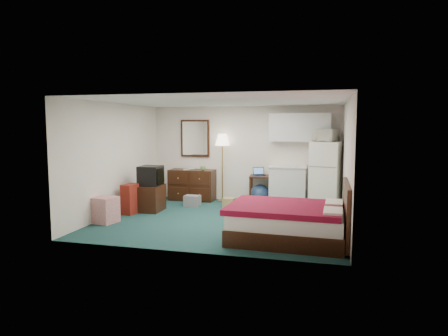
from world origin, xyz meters
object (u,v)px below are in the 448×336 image
(dresser, at_px, (192,185))
(kitchen_counter, at_px, (287,186))
(suitcase, at_px, (131,199))
(tv_stand, at_px, (149,198))
(floor_lamp, at_px, (222,168))
(bed, at_px, (287,223))
(fridge, at_px, (326,175))
(desk, at_px, (261,190))

(dresser, bearing_deg, kitchen_counter, -1.49)
(suitcase, bearing_deg, tv_stand, 63.99)
(floor_lamp, relative_size, bed, 0.92)
(fridge, relative_size, tv_stand, 2.45)
(bed, bearing_deg, desk, 109.32)
(suitcase, bearing_deg, bed, -9.37)
(desk, relative_size, fridge, 0.45)
(bed, height_order, suitcase, suitcase)
(desk, xyz_separation_m, suitcase, (-2.68, -1.89, -0.02))
(kitchen_counter, distance_m, suitcase, 3.84)
(suitcase, bearing_deg, dresser, 76.48)
(bed, bearing_deg, suitcase, 163.47)
(fridge, relative_size, bed, 0.84)
(floor_lamp, bearing_deg, fridge, -7.64)
(floor_lamp, xyz_separation_m, desk, (1.05, -0.12, -0.52))
(kitchen_counter, height_order, bed, kitchen_counter)
(bed, bearing_deg, tv_stand, 156.58)
(dresser, relative_size, fridge, 0.74)
(floor_lamp, relative_size, tv_stand, 2.69)
(desk, xyz_separation_m, tv_stand, (-2.41, -1.50, -0.06))
(kitchen_counter, xyz_separation_m, fridge, (0.93, -0.22, 0.33))
(floor_lamp, height_order, kitchen_counter, floor_lamp)
(dresser, relative_size, floor_lamp, 0.68)
(floor_lamp, height_order, fridge, floor_lamp)
(dresser, xyz_separation_m, bed, (2.84, -3.16, -0.10))
(tv_stand, xyz_separation_m, suitcase, (-0.27, -0.38, 0.04))
(bed, bearing_deg, kitchen_counter, 97.56)
(dresser, distance_m, kitchen_counter, 2.55)
(tv_stand, height_order, suitcase, suitcase)
(kitchen_counter, height_order, suitcase, kitchen_counter)
(desk, height_order, bed, desk)
(fridge, height_order, tv_stand, fridge)
(floor_lamp, relative_size, kitchen_counter, 1.84)
(floor_lamp, bearing_deg, suitcase, -129.09)
(fridge, bearing_deg, bed, -88.15)
(kitchen_counter, height_order, fridge, fridge)
(desk, bearing_deg, bed, -78.75)
(dresser, bearing_deg, fridge, -4.63)
(floor_lamp, relative_size, fridge, 1.10)
(dresser, height_order, fridge, fridge)
(dresser, relative_size, bed, 0.62)
(desk, bearing_deg, tv_stand, -154.14)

